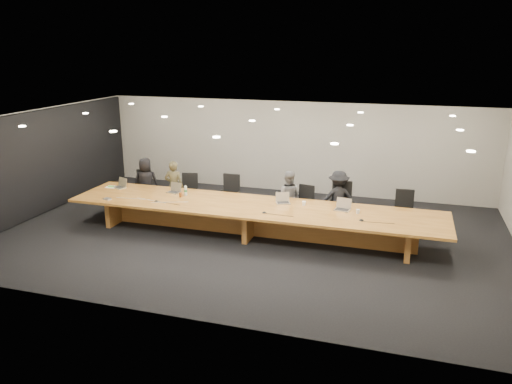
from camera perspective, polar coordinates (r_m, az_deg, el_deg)
ground at (r=12.12m, az=-0.42°, el=-4.92°), size 12.00×12.00×0.00m
back_wall at (r=15.44m, az=4.07°, el=5.14°), size 12.00×0.02×2.80m
left_wall_panel at (r=14.58m, az=-23.33°, el=3.03°), size 0.08×7.84×2.74m
conference_table at (r=11.94m, az=-0.43°, el=-2.60°), size 9.00×1.80×0.75m
chair_far_left at (r=14.56m, az=-13.20°, el=0.43°), size 0.60×0.60×1.02m
chair_left at (r=13.86m, az=-7.68°, el=-0.03°), size 0.63×0.63×1.04m
chair_mid_left at (r=13.41m, az=-3.09°, el=-0.32°), size 0.57×0.57×1.10m
chair_mid_right at (r=12.82m, az=5.42°, el=-1.43°), size 0.60×0.60×1.00m
chair_right at (r=12.60m, az=9.60°, el=-1.48°), size 0.60×0.60×1.18m
chair_far_right at (r=12.65m, az=16.57°, el=-2.16°), size 0.57×0.57×1.06m
person_a at (r=14.26m, az=-12.45°, el=1.02°), size 0.81×0.67×1.44m
person_b at (r=13.82m, az=-9.35°, el=0.66°), size 0.57×0.42×1.42m
person_c at (r=12.83m, az=3.70°, el=-0.53°), size 0.66×0.52×1.36m
person_d at (r=12.69m, az=9.37°, el=-0.74°), size 1.04×0.77×1.43m
laptop_a at (r=13.79m, az=-15.41°, el=0.99°), size 0.41×0.36×0.26m
laptop_b at (r=13.03m, az=-9.43°, el=0.47°), size 0.36×0.29×0.26m
laptop_d at (r=12.00m, az=3.13°, el=-0.71°), size 0.39×0.35×0.26m
laptop_e at (r=11.65m, az=9.84°, el=-1.43°), size 0.39×0.31×0.28m
water_bottle at (r=12.76m, az=-8.05°, el=0.14°), size 0.08×0.08×0.24m
amber_mug at (r=12.66m, az=-8.58°, el=-0.31°), size 0.10×0.10×0.11m
paper_cup_near at (r=11.90m, az=5.50°, el=-1.30°), size 0.09×0.09×0.10m
paper_cup_far at (r=11.52m, az=11.57°, el=-2.20°), size 0.10×0.10×0.10m
notepad at (r=13.94m, az=-16.21°, el=0.56°), size 0.27×0.22×0.02m
lime_gadget at (r=13.92m, az=-16.27°, el=0.62°), size 0.15×0.10×0.02m
av_box at (r=12.86m, az=-16.65°, el=-0.76°), size 0.21×0.17×0.03m
mic_left at (r=12.41m, az=-11.33°, el=-1.00°), size 0.13×0.13×0.03m
mic_center at (r=11.35m, az=0.95°, el=-2.33°), size 0.14×0.14×0.03m
mic_right at (r=11.11m, az=11.96°, el=-3.12°), size 0.13×0.13×0.03m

